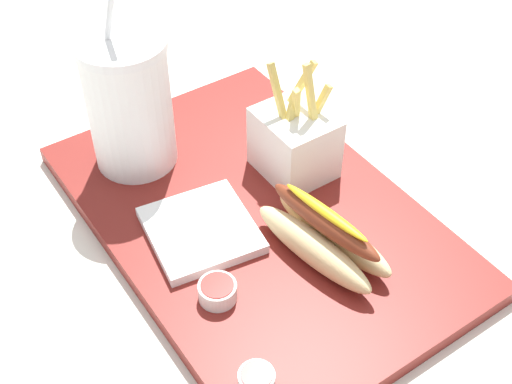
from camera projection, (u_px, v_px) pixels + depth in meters
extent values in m
cube|color=silver|center=(256.00, 230.00, 0.79)|extent=(2.40, 2.40, 0.02)
cube|color=maroon|center=(256.00, 218.00, 0.78)|extent=(0.48, 0.32, 0.02)
cylinder|color=white|center=(130.00, 107.00, 0.78)|extent=(0.10, 0.10, 0.15)
cylinder|color=white|center=(120.00, 44.00, 0.73)|extent=(0.10, 0.10, 0.01)
cylinder|color=white|center=(111.00, 2.00, 0.70)|extent=(0.01, 0.03, 0.09)
cube|color=white|center=(295.00, 143.00, 0.80)|extent=(0.09, 0.08, 0.08)
cube|color=#E5C660|center=(289.00, 119.00, 0.76)|extent=(0.02, 0.03, 0.06)
cube|color=#E5C660|center=(280.00, 101.00, 0.76)|extent=(0.04, 0.01, 0.09)
cube|color=#E5C660|center=(296.00, 110.00, 0.76)|extent=(0.02, 0.01, 0.06)
cube|color=#E5C660|center=(318.00, 108.00, 0.77)|extent=(0.01, 0.03, 0.06)
cube|color=#E5C660|center=(300.00, 86.00, 0.77)|extent=(0.02, 0.03, 0.07)
cube|color=#E5C660|center=(311.00, 96.00, 0.75)|extent=(0.02, 0.01, 0.08)
ellipsoid|color=#E5C689|center=(333.00, 233.00, 0.72)|extent=(0.16, 0.05, 0.04)
ellipsoid|color=#E5C689|center=(313.00, 248.00, 0.71)|extent=(0.16, 0.05, 0.04)
ellipsoid|color=maroon|center=(325.00, 221.00, 0.70)|extent=(0.15, 0.05, 0.02)
ellipsoid|color=gold|center=(326.00, 212.00, 0.69)|extent=(0.11, 0.03, 0.01)
cylinder|color=white|center=(257.00, 380.00, 0.61)|extent=(0.03, 0.03, 0.02)
cylinder|color=#B2140F|center=(257.00, 376.00, 0.61)|extent=(0.03, 0.03, 0.01)
cylinder|color=white|center=(218.00, 291.00, 0.68)|extent=(0.04, 0.04, 0.02)
cylinder|color=#B2140F|center=(217.00, 287.00, 0.67)|extent=(0.03, 0.03, 0.01)
cube|color=white|center=(201.00, 230.00, 0.74)|extent=(0.13, 0.13, 0.01)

